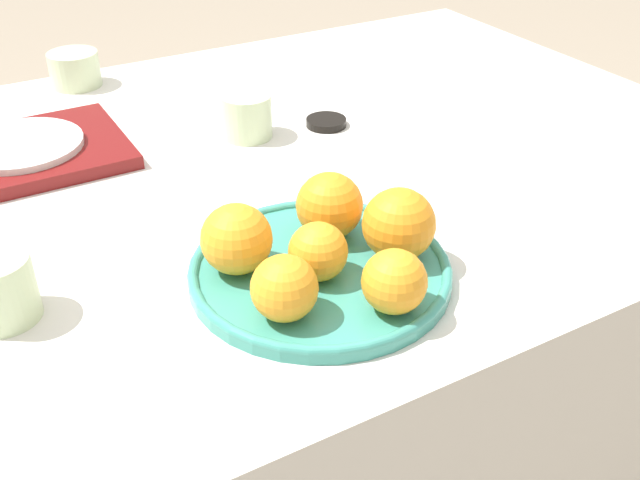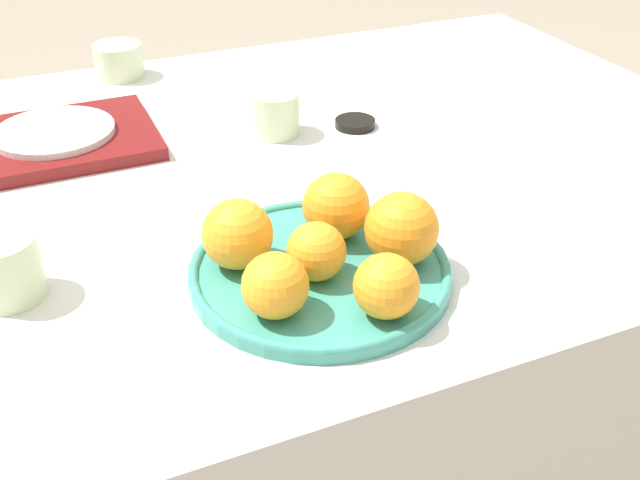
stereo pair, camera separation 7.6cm
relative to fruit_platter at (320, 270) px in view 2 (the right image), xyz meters
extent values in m
plane|color=gray|center=(0.12, 0.29, -0.72)|extent=(12.00, 12.00, 0.00)
cube|color=silver|center=(0.12, 0.29, -0.37)|extent=(1.35, 1.01, 0.71)
cylinder|color=teal|center=(0.00, 0.00, 0.00)|extent=(0.30, 0.30, 0.01)
torus|color=teal|center=(0.00, 0.00, 0.00)|extent=(0.30, 0.30, 0.01)
sphere|color=orange|center=(-0.01, -0.01, 0.04)|extent=(0.07, 0.07, 0.07)
sphere|color=orange|center=(0.04, 0.05, 0.04)|extent=(0.08, 0.08, 0.08)
sphere|color=orange|center=(-0.08, 0.04, 0.04)|extent=(0.08, 0.08, 0.08)
sphere|color=orange|center=(-0.07, -0.06, 0.04)|extent=(0.07, 0.07, 0.07)
sphere|color=orange|center=(0.03, -0.10, 0.04)|extent=(0.07, 0.07, 0.07)
sphere|color=orange|center=(0.09, -0.02, 0.05)|extent=(0.08, 0.08, 0.08)
cube|color=maroon|center=(-0.23, 0.47, 0.00)|extent=(0.29, 0.23, 0.02)
cylinder|color=silver|center=(-0.23, 0.47, 0.01)|extent=(0.18, 0.18, 0.01)
cylinder|color=beige|center=(0.09, 0.38, 0.02)|extent=(0.08, 0.08, 0.07)
cylinder|color=beige|center=(-0.32, 0.10, 0.03)|extent=(0.08, 0.08, 0.07)
cylinder|color=beige|center=(-0.08, 0.73, 0.02)|extent=(0.09, 0.09, 0.06)
cylinder|color=black|center=(0.22, 0.36, 0.00)|extent=(0.06, 0.06, 0.01)
camera|label=1|loc=(-0.34, -0.60, 0.48)|focal=42.00mm
camera|label=2|loc=(-0.27, -0.63, 0.48)|focal=42.00mm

